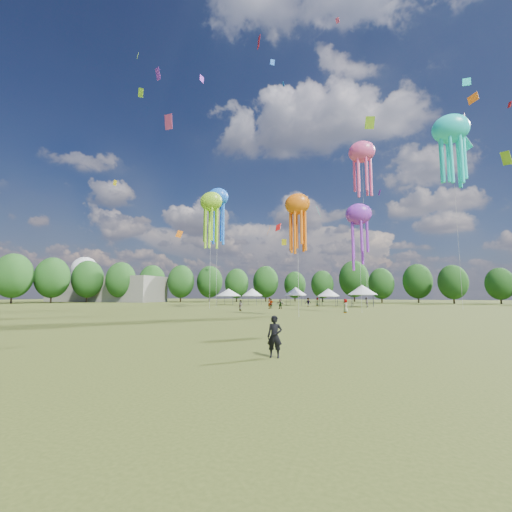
% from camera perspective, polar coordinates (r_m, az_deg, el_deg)
% --- Properties ---
extents(ground, '(300.00, 300.00, 0.00)m').
position_cam_1_polar(ground, '(19.32, -21.57, -13.24)').
color(ground, '#384416').
rests_on(ground, ground).
extents(observer_main, '(0.62, 0.45, 1.59)m').
position_cam_1_polar(observer_main, '(13.20, 3.21, -13.53)').
color(observer_main, black).
rests_on(observer_main, ground).
extents(spectator_near, '(0.95, 0.95, 1.55)m').
position_cam_1_polar(spectator_near, '(49.73, -2.62, -8.42)').
color(spectator_near, gray).
rests_on(spectator_near, ground).
extents(spectators_far, '(15.83, 25.86, 1.85)m').
position_cam_1_polar(spectators_far, '(60.33, 9.43, -7.92)').
color(spectators_far, gray).
rests_on(spectators_far, ground).
extents(festival_tents, '(35.38, 9.12, 4.29)m').
position_cam_1_polar(festival_tents, '(73.05, 6.33, -6.03)').
color(festival_tents, '#47474C').
rests_on(festival_tents, ground).
extents(show_kites, '(46.18, 28.74, 32.46)m').
position_cam_1_polar(show_kites, '(60.03, 15.00, 12.76)').
color(show_kites, '#93E025').
rests_on(show_kites, ground).
extents(small_kites, '(64.14, 50.87, 41.98)m').
position_cam_1_polar(small_kites, '(63.67, 7.78, 19.16)').
color(small_kites, '#93E025').
rests_on(small_kites, ground).
extents(treeline, '(201.57, 95.24, 13.43)m').
position_cam_1_polar(treeline, '(78.77, 8.09, -3.47)').
color(treeline, '#38281C').
rests_on(treeline, ground).
extents(hangar, '(40.00, 12.00, 8.00)m').
position_cam_1_polar(hangar, '(120.98, -24.31, -5.22)').
color(hangar, gray).
rests_on(hangar, ground).
extents(radome, '(9.00, 9.00, 16.00)m').
position_cam_1_polar(radome, '(136.85, -27.22, -2.65)').
color(radome, white).
rests_on(radome, ground).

